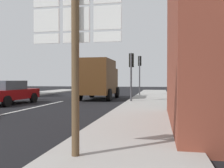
{
  "coord_description": "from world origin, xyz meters",
  "views": [
    {
      "loc": [
        6.72,
        -4.31,
        1.51
      ],
      "look_at": [
        3.49,
        12.36,
        1.23
      ],
      "focal_mm": 39.32,
      "sensor_mm": 36.0,
      "label": 1
    }
  ],
  "objects_px": {
    "sedan_far": "(8,92)",
    "traffic_light_near_right": "(131,66)",
    "delivery_truck": "(99,78)",
    "traffic_light_far_right": "(140,66)",
    "route_sign_post": "(76,53)"
  },
  "relations": [
    {
      "from": "traffic_light_far_right",
      "to": "route_sign_post",
      "type": "bearing_deg",
      "value": -89.03
    },
    {
      "from": "delivery_truck",
      "to": "traffic_light_near_right",
      "type": "bearing_deg",
      "value": -41.17
    },
    {
      "from": "delivery_truck",
      "to": "route_sign_post",
      "type": "height_order",
      "value": "route_sign_post"
    },
    {
      "from": "route_sign_post",
      "to": "traffic_light_far_right",
      "type": "height_order",
      "value": "traffic_light_far_right"
    },
    {
      "from": "route_sign_post",
      "to": "sedan_far",
      "type": "bearing_deg",
      "value": 129.26
    },
    {
      "from": "delivery_truck",
      "to": "route_sign_post",
      "type": "xyz_separation_m",
      "value": [
        3.12,
        -14.24,
        0.35
      ]
    },
    {
      "from": "sedan_far",
      "to": "route_sign_post",
      "type": "height_order",
      "value": "route_sign_post"
    },
    {
      "from": "traffic_light_far_right",
      "to": "delivery_truck",
      "type": "bearing_deg",
      "value": -121.87
    },
    {
      "from": "delivery_truck",
      "to": "traffic_light_near_right",
      "type": "distance_m",
      "value": 3.79
    },
    {
      "from": "sedan_far",
      "to": "traffic_light_near_right",
      "type": "distance_m",
      "value": 7.92
    },
    {
      "from": "delivery_truck",
      "to": "traffic_light_far_right",
      "type": "height_order",
      "value": "traffic_light_far_right"
    },
    {
      "from": "traffic_light_far_right",
      "to": "traffic_light_near_right",
      "type": "height_order",
      "value": "traffic_light_far_right"
    },
    {
      "from": "route_sign_post",
      "to": "traffic_light_near_right",
      "type": "distance_m",
      "value": 11.8
    },
    {
      "from": "sedan_far",
      "to": "delivery_truck",
      "type": "bearing_deg",
      "value": 46.6
    },
    {
      "from": "sedan_far",
      "to": "traffic_light_near_right",
      "type": "height_order",
      "value": "traffic_light_near_right"
    }
  ]
}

